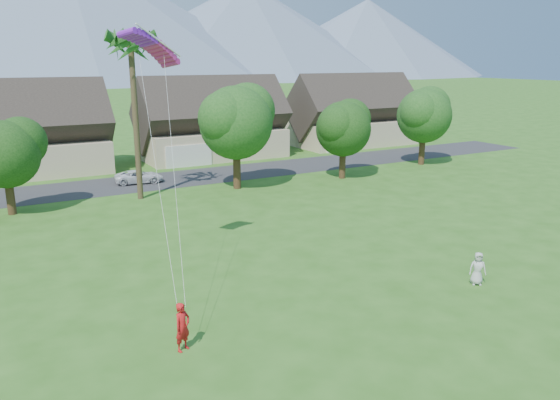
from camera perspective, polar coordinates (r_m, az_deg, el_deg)
ground at (r=20.59m, az=14.36°, el=-16.54°), size 500.00×500.00×0.00m
street at (r=49.27m, az=-13.80°, el=1.82°), size 90.00×7.00×0.01m
kite_flyer at (r=20.86m, az=-10.15°, el=-12.92°), size 0.81×0.71×1.87m
watcher at (r=27.80m, az=19.95°, el=-6.75°), size 0.94×0.87×1.61m
parked_car at (r=49.00m, az=-14.52°, el=2.38°), size 4.30×2.42×1.13m
mountain_ridge at (r=274.07m, az=-25.62°, el=17.04°), size 540.00×240.00×70.00m
houses_row at (r=57.42m, az=-16.01°, el=6.92°), size 72.75×8.19×8.86m
tree_row at (r=42.35m, az=-13.42°, el=6.54°), size 62.27×6.67×8.45m
fan_palm at (r=42.34m, az=-15.37°, el=15.82°), size 3.00×3.00×13.80m
parafoil_kite at (r=27.12m, az=-13.36°, el=15.61°), size 3.41×1.59×0.50m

